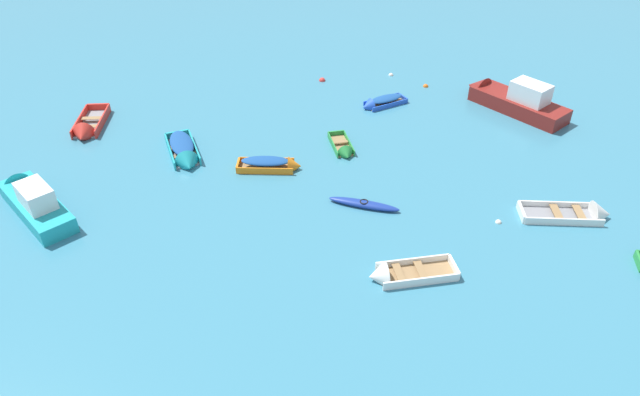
# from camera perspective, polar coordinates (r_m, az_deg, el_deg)

# --- Properties ---
(rowboat_white_foreground_center) EXTENTS (4.60, 2.61, 1.34)m
(rowboat_white_foreground_center) POSITION_cam_1_polar(r_m,az_deg,el_deg) (31.08, 24.94, -1.49)
(rowboat_white_foreground_center) COLOR gray
(rowboat_white_foreground_center) RESTS_ON ground_plane
(motor_launch_turquoise_near_right) EXTENTS (4.50, 6.32, 2.15)m
(motor_launch_turquoise_near_right) POSITION_cam_1_polar(r_m,az_deg,el_deg) (31.84, -26.77, -0.15)
(motor_launch_turquoise_near_right) COLOR teal
(motor_launch_turquoise_near_right) RESTS_ON ground_plane
(kayak_deep_blue_outer_right) EXTENTS (3.45, 2.37, 0.35)m
(kayak_deep_blue_outer_right) POSITION_cam_1_polar(r_m,az_deg,el_deg) (29.00, 4.40, -0.60)
(kayak_deep_blue_outer_right) COLOR navy
(kayak_deep_blue_outer_right) RESTS_ON ground_plane
(rowboat_blue_outer_left) EXTENTS (3.42, 1.88, 1.03)m
(rowboat_blue_outer_left) POSITION_cam_1_polar(r_m,az_deg,el_deg) (38.81, 5.90, 9.44)
(rowboat_blue_outer_left) COLOR #99754C
(rowboat_blue_outer_left) RESTS_ON ground_plane
(rowboat_red_midfield_right) EXTENTS (2.17, 4.51, 1.36)m
(rowboat_red_midfield_right) POSITION_cam_1_polar(r_m,az_deg,el_deg) (38.14, -22.24, 6.33)
(rowboat_red_midfield_right) COLOR gray
(rowboat_red_midfield_right) RESTS_ON ground_plane
(motor_launch_maroon_far_back) EXTENTS (4.95, 7.26, 2.53)m
(motor_launch_maroon_far_back) POSITION_cam_1_polar(r_m,az_deg,el_deg) (40.12, 18.63, 9.36)
(motor_launch_maroon_far_back) COLOR maroon
(motor_launch_maroon_far_back) RESTS_ON ground_plane
(rowboat_orange_near_left) EXTENTS (3.73, 2.02, 1.05)m
(rowboat_orange_near_left) POSITION_cam_1_polar(r_m,az_deg,el_deg) (31.86, -4.46, 3.38)
(rowboat_orange_near_left) COLOR #99754C
(rowboat_orange_near_left) RESTS_ON ground_plane
(rowboat_white_back_row_left) EXTENTS (3.97, 1.60, 1.23)m
(rowboat_white_back_row_left) POSITION_cam_1_polar(r_m,az_deg,el_deg) (25.08, 7.40, -7.60)
(rowboat_white_back_row_left) COLOR #99754C
(rowboat_white_back_row_left) RESTS_ON ground_plane
(rowboat_green_midfield_left) EXTENTS (1.13, 2.97, 0.95)m
(rowboat_green_midfield_left) POSITION_cam_1_polar(r_m,az_deg,el_deg) (33.36, 2.40, 4.77)
(rowboat_green_midfield_left) COLOR #99754C
(rowboat_green_midfield_left) RESTS_ON ground_plane
(rowboat_turquoise_far_right) EXTENTS (1.94, 4.27, 1.36)m
(rowboat_turquoise_far_right) POSITION_cam_1_polar(r_m,az_deg,el_deg) (33.60, -13.40, 4.41)
(rowboat_turquoise_far_right) COLOR gray
(rowboat_turquoise_far_right) RESTS_ON ground_plane
(mooring_buoy_outer_edge) EXTENTS (0.35, 0.35, 0.35)m
(mooring_buoy_outer_edge) POSITION_cam_1_polar(r_m,az_deg,el_deg) (43.64, 7.09, 12.05)
(mooring_buoy_outer_edge) COLOR silver
(mooring_buoy_outer_edge) RESTS_ON ground_plane
(mooring_buoy_near_foreground) EXTENTS (0.30, 0.30, 0.30)m
(mooring_buoy_near_foreground) POSITION_cam_1_polar(r_m,az_deg,el_deg) (29.30, 17.36, -2.35)
(mooring_buoy_near_foreground) COLOR silver
(mooring_buoy_near_foreground) RESTS_ON ground_plane
(mooring_buoy_trailing) EXTENTS (0.46, 0.46, 0.46)m
(mooring_buoy_trailing) POSITION_cam_1_polar(r_m,az_deg,el_deg) (42.44, 0.22, 11.62)
(mooring_buoy_trailing) COLOR red
(mooring_buoy_trailing) RESTS_ON ground_plane
(mooring_buoy_far_field) EXTENTS (0.38, 0.38, 0.38)m
(mooring_buoy_far_field) POSITION_cam_1_polar(r_m,az_deg,el_deg) (42.20, 10.49, 10.88)
(mooring_buoy_far_field) COLOR orange
(mooring_buoy_far_field) RESTS_ON ground_plane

